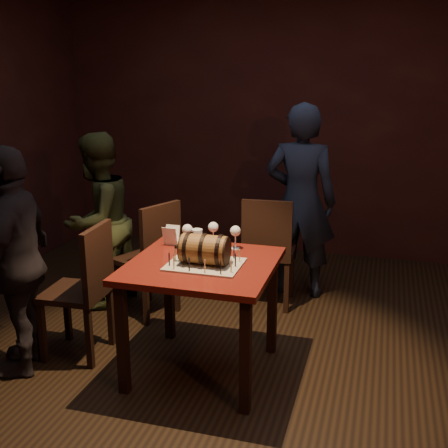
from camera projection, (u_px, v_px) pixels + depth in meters
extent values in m
plane|color=black|center=(228.00, 360.00, 3.82)|extent=(5.00, 5.00, 0.00)
cube|color=black|center=(294.00, 120.00, 5.75)|extent=(5.00, 0.04, 2.80)
cube|color=#51110D|center=(202.00, 266.00, 3.51)|extent=(0.90, 0.90, 0.04)
cube|color=black|center=(122.00, 339.00, 3.36)|extent=(0.06, 0.06, 0.71)
cube|color=black|center=(245.00, 357.00, 3.15)|extent=(0.06, 0.06, 0.71)
cube|color=black|center=(169.00, 292.00, 4.06)|extent=(0.06, 0.06, 0.71)
cube|color=black|center=(272.00, 304.00, 3.86)|extent=(0.06, 0.06, 0.71)
cube|color=#A99C88|center=(205.00, 264.00, 3.45)|extent=(0.45, 0.35, 0.01)
cylinder|color=brown|center=(205.00, 249.00, 3.42)|extent=(0.28, 0.18, 0.18)
cylinder|color=black|center=(189.00, 248.00, 3.45)|extent=(0.02, 0.20, 0.20)
cylinder|color=black|center=(205.00, 249.00, 3.42)|extent=(0.02, 0.20, 0.20)
cylinder|color=black|center=(221.00, 251.00, 3.40)|extent=(0.02, 0.20, 0.20)
cylinder|color=black|center=(183.00, 247.00, 3.46)|extent=(0.01, 0.18, 0.18)
cylinder|color=black|center=(227.00, 251.00, 3.38)|extent=(0.01, 0.18, 0.18)
cylinder|color=black|center=(180.00, 247.00, 3.47)|extent=(0.04, 0.02, 0.02)
sphere|color=black|center=(177.00, 247.00, 3.47)|extent=(0.03, 0.03, 0.03)
cylinder|color=#EDD18E|center=(174.00, 263.00, 3.34)|extent=(0.01, 0.01, 0.08)
cylinder|color=black|center=(174.00, 256.00, 3.33)|extent=(0.00, 0.00, 0.01)
cylinder|color=black|center=(189.00, 264.00, 3.32)|extent=(0.01, 0.01, 0.08)
cylinder|color=black|center=(189.00, 257.00, 3.30)|extent=(0.00, 0.00, 0.01)
cylinder|color=#EDD18E|center=(205.00, 266.00, 3.29)|extent=(0.01, 0.01, 0.08)
cylinder|color=black|center=(205.00, 259.00, 3.28)|extent=(0.00, 0.00, 0.01)
cylinder|color=black|center=(221.00, 267.00, 3.26)|extent=(0.01, 0.01, 0.08)
cylinder|color=black|center=(221.00, 260.00, 3.25)|extent=(0.00, 0.00, 0.01)
cylinder|color=#EDD18E|center=(231.00, 266.00, 3.29)|extent=(0.01, 0.01, 0.08)
cylinder|color=black|center=(231.00, 258.00, 3.28)|extent=(0.00, 0.00, 0.01)
cylinder|color=black|center=(235.00, 260.00, 3.38)|extent=(0.01, 0.01, 0.08)
cylinder|color=black|center=(235.00, 253.00, 3.37)|extent=(0.00, 0.00, 0.01)
cylinder|color=#EDD18E|center=(239.00, 255.00, 3.47)|extent=(0.01, 0.01, 0.08)
cylinder|color=black|center=(240.00, 248.00, 3.46)|extent=(0.00, 0.00, 0.01)
cylinder|color=black|center=(234.00, 252.00, 3.53)|extent=(0.01, 0.01, 0.08)
cylinder|color=black|center=(234.00, 245.00, 3.52)|extent=(0.00, 0.00, 0.01)
cylinder|color=#EDD18E|center=(219.00, 251.00, 3.56)|extent=(0.01, 0.01, 0.08)
cylinder|color=black|center=(219.00, 244.00, 3.55)|extent=(0.00, 0.00, 0.01)
cylinder|color=black|center=(205.00, 250.00, 3.58)|extent=(0.01, 0.01, 0.08)
cylinder|color=black|center=(205.00, 243.00, 3.57)|extent=(0.00, 0.00, 0.01)
cylinder|color=#EDD18E|center=(190.00, 248.00, 3.61)|extent=(0.01, 0.01, 0.08)
cylinder|color=black|center=(190.00, 242.00, 3.60)|extent=(0.00, 0.00, 0.01)
cylinder|color=black|center=(180.00, 250.00, 3.58)|extent=(0.01, 0.01, 0.08)
cylinder|color=black|center=(180.00, 243.00, 3.57)|extent=(0.00, 0.00, 0.01)
cylinder|color=#EDD18E|center=(175.00, 255.00, 3.49)|extent=(0.01, 0.01, 0.08)
cylinder|color=black|center=(175.00, 248.00, 3.48)|extent=(0.00, 0.00, 0.01)
cylinder|color=black|center=(169.00, 259.00, 3.40)|extent=(0.01, 0.01, 0.08)
cylinder|color=black|center=(169.00, 252.00, 3.39)|extent=(0.00, 0.00, 0.01)
cylinder|color=silver|center=(188.00, 247.00, 3.80)|extent=(0.06, 0.06, 0.01)
cylinder|color=silver|center=(188.00, 240.00, 3.79)|extent=(0.01, 0.01, 0.09)
sphere|color=silver|center=(187.00, 229.00, 3.77)|extent=(0.07, 0.07, 0.07)
sphere|color=#591114|center=(187.00, 230.00, 3.77)|extent=(0.05, 0.05, 0.05)
cylinder|color=silver|center=(213.00, 244.00, 3.86)|extent=(0.06, 0.06, 0.01)
cylinder|color=silver|center=(213.00, 238.00, 3.84)|extent=(0.01, 0.01, 0.09)
sphere|color=silver|center=(213.00, 227.00, 3.82)|extent=(0.07, 0.07, 0.07)
cylinder|color=silver|center=(235.00, 248.00, 3.77)|extent=(0.06, 0.06, 0.01)
cylinder|color=silver|center=(235.00, 242.00, 3.75)|extent=(0.01, 0.01, 0.09)
sphere|color=silver|center=(235.00, 231.00, 3.73)|extent=(0.07, 0.07, 0.07)
sphere|color=#BF594C|center=(235.00, 232.00, 3.73)|extent=(0.05, 0.05, 0.05)
cylinder|color=silver|center=(197.00, 240.00, 3.70)|extent=(0.07, 0.07, 0.15)
cylinder|color=#9E5414|center=(197.00, 243.00, 3.71)|extent=(0.06, 0.06, 0.11)
cylinder|color=white|center=(197.00, 233.00, 3.69)|extent=(0.06, 0.06, 0.02)
cube|color=black|center=(269.00, 252.00, 4.64)|extent=(0.42, 0.42, 0.04)
cube|color=black|center=(291.00, 273.00, 4.83)|extent=(0.04, 0.04, 0.43)
cube|color=black|center=(252.00, 270.00, 4.90)|extent=(0.04, 0.04, 0.43)
cube|color=black|center=(287.00, 288.00, 4.51)|extent=(0.04, 0.04, 0.43)
cube|color=black|center=(245.00, 284.00, 4.58)|extent=(0.04, 0.04, 0.43)
cube|color=black|center=(267.00, 229.00, 4.41)|extent=(0.40, 0.06, 0.46)
cube|color=black|center=(146.00, 260.00, 4.46)|extent=(0.53, 0.53, 0.04)
cube|color=black|center=(148.00, 277.00, 4.75)|extent=(0.04, 0.04, 0.43)
cube|color=black|center=(117.00, 288.00, 4.50)|extent=(0.04, 0.04, 0.43)
cube|color=black|center=(177.00, 286.00, 4.54)|extent=(0.04, 0.04, 0.43)
cube|color=black|center=(146.00, 299.00, 4.29)|extent=(0.04, 0.04, 0.43)
cube|color=black|center=(161.00, 234.00, 4.28)|extent=(0.20, 0.38, 0.46)
cube|color=black|center=(75.00, 293.00, 3.80)|extent=(0.42, 0.42, 0.04)
cube|color=black|center=(67.00, 312.00, 4.06)|extent=(0.04, 0.04, 0.43)
cube|color=black|center=(42.00, 333.00, 3.75)|extent=(0.04, 0.04, 0.43)
cube|color=black|center=(111.00, 317.00, 3.99)|extent=(0.04, 0.04, 0.43)
cube|color=black|center=(89.00, 338.00, 3.67)|extent=(0.04, 0.04, 0.43)
cube|color=black|center=(98.00, 260.00, 3.70)|extent=(0.06, 0.40, 0.46)
imported|color=#1A2135|center=(300.00, 201.00, 4.75)|extent=(0.61, 0.41, 1.66)
imported|color=#383D1E|center=(98.00, 221.00, 4.56)|extent=(0.66, 0.78, 1.44)
imported|color=black|center=(18.00, 261.00, 3.55)|extent=(0.56, 0.93, 1.48)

